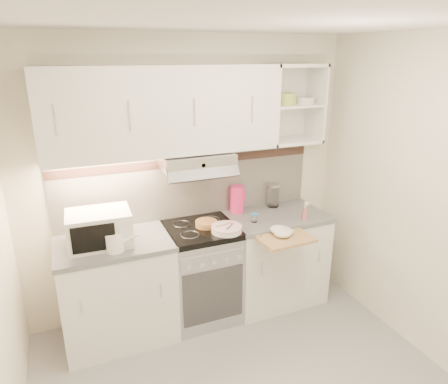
# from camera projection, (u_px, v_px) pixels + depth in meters

# --- Properties ---
(room_shell) EXTENTS (3.04, 2.84, 2.52)m
(room_shell) POSITION_uv_depth(u_px,v_px,m) (236.00, 167.00, 2.60)
(room_shell) COLOR silver
(room_shell) RESTS_ON ground
(base_cabinet_left) EXTENTS (0.90, 0.60, 0.86)m
(base_cabinet_left) POSITION_uv_depth(u_px,v_px,m) (118.00, 292.00, 3.36)
(base_cabinet_left) COLOR white
(base_cabinet_left) RESTS_ON ground
(worktop_left) EXTENTS (0.92, 0.62, 0.04)m
(worktop_left) POSITION_uv_depth(u_px,v_px,m) (113.00, 244.00, 3.22)
(worktop_left) COLOR slate
(worktop_left) RESTS_ON base_cabinet_left
(base_cabinet_right) EXTENTS (0.90, 0.60, 0.86)m
(base_cabinet_right) POSITION_uv_depth(u_px,v_px,m) (274.00, 259.00, 3.90)
(base_cabinet_right) COLOR white
(base_cabinet_right) RESTS_ON ground
(worktop_right) EXTENTS (0.92, 0.62, 0.04)m
(worktop_right) POSITION_uv_depth(u_px,v_px,m) (276.00, 216.00, 3.76)
(worktop_right) COLOR slate
(worktop_right) RESTS_ON base_cabinet_right
(electric_range) EXTENTS (0.60, 0.60, 0.90)m
(electric_range) POSITION_uv_depth(u_px,v_px,m) (202.00, 272.00, 3.63)
(electric_range) COLOR #B7B7BC
(electric_range) RESTS_ON ground
(microwave) EXTENTS (0.50, 0.38, 0.27)m
(microwave) POSITION_uv_depth(u_px,v_px,m) (99.00, 228.00, 3.12)
(microwave) COLOR silver
(microwave) RESTS_ON worktop_left
(watering_can) EXTENTS (0.26, 0.15, 0.22)m
(watering_can) POSITION_uv_depth(u_px,v_px,m) (116.00, 242.00, 3.03)
(watering_can) COLOR white
(watering_can) RESTS_ON worktop_left
(plate_stack) EXTENTS (0.26, 0.26, 0.06)m
(plate_stack) POSITION_uv_depth(u_px,v_px,m) (227.00, 229.00, 3.38)
(plate_stack) COLOR white
(plate_stack) RESTS_ON electric_range
(bread_loaf) EXTENTS (0.19, 0.19, 0.05)m
(bread_loaf) POSITION_uv_depth(u_px,v_px,m) (206.00, 223.00, 3.49)
(bread_loaf) COLOR olive
(bread_loaf) RESTS_ON electric_range
(pink_pitcher) EXTENTS (0.14, 0.13, 0.26)m
(pink_pitcher) POSITION_uv_depth(u_px,v_px,m) (237.00, 199.00, 3.77)
(pink_pitcher) COLOR #FF2877
(pink_pitcher) RESTS_ON worktop_right
(glass_jar) EXTENTS (0.12, 0.12, 0.23)m
(glass_jar) POSITION_uv_depth(u_px,v_px,m) (273.00, 195.00, 3.92)
(glass_jar) COLOR white
(glass_jar) RESTS_ON worktop_right
(spice_jar) EXTENTS (0.06, 0.06, 0.08)m
(spice_jar) POSITION_uv_depth(u_px,v_px,m) (254.00, 218.00, 3.57)
(spice_jar) COLOR silver
(spice_jar) RESTS_ON worktop_right
(spray_bottle) EXTENTS (0.07, 0.07, 0.18)m
(spray_bottle) POSITION_uv_depth(u_px,v_px,m) (305.00, 212.00, 3.62)
(spray_bottle) COLOR pink
(spray_bottle) RESTS_ON worktop_right
(cutting_board) EXTENTS (0.46, 0.42, 0.02)m
(cutting_board) POSITION_uv_depth(u_px,v_px,m) (282.00, 236.00, 3.37)
(cutting_board) COLOR tan
(cutting_board) RESTS_ON base_cabinet_right
(dish_towel) EXTENTS (0.32, 0.29, 0.07)m
(dish_towel) POSITION_uv_depth(u_px,v_px,m) (287.00, 231.00, 3.34)
(dish_towel) COLOR silver
(dish_towel) RESTS_ON cutting_board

